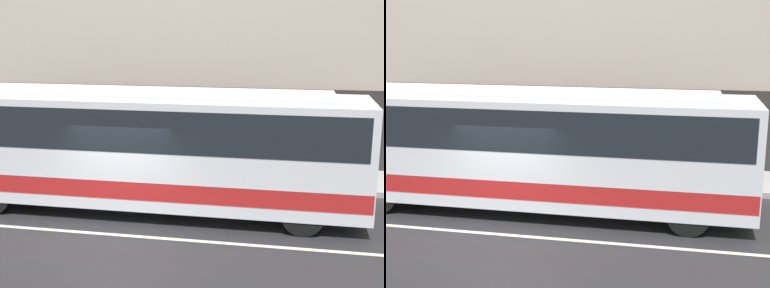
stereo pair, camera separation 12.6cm
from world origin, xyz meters
The scene contains 6 objects.
ground_plane centered at (0.00, 0.00, 0.00)m, with size 60.00×60.00×0.00m, color #262628.
sidewalk centered at (0.00, 5.22, 0.09)m, with size 60.00×2.44×0.17m.
building_facade centered at (0.00, 6.58, 5.53)m, with size 60.00×0.35×11.45m.
lane_stripe centered at (0.00, 0.00, 0.00)m, with size 54.00×0.14×0.01m.
transit_bus centered at (0.02, 1.92, 1.81)m, with size 12.05×2.52×3.22m.
pedestrian_waiting centered at (-4.08, 5.59, 1.01)m, with size 0.36×0.36×1.77m.
Camera 2 is at (4.22, -11.37, 5.02)m, focal length 50.00 mm.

